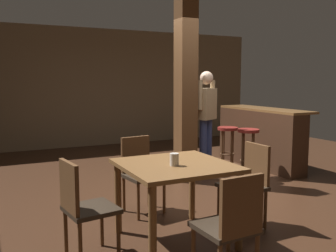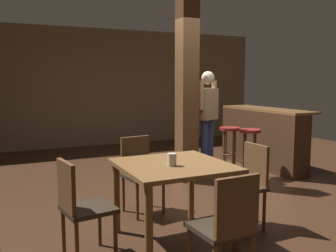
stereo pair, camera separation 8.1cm
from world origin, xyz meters
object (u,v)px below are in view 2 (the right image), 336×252
(bar_stool_near, at_px, (250,141))
(bar_stool_mid, at_px, (230,137))
(chair_west, at_px, (80,204))
(standing_person, at_px, (207,116))
(chair_south, at_px, (227,224))
(chair_north, at_px, (140,170))
(bar_counter, at_px, (262,137))
(napkin_cup, at_px, (172,160))
(dining_table, at_px, (173,176))
(chair_east, at_px, (247,181))

(bar_stool_near, bearing_deg, bar_stool_mid, 83.07)
(chair_west, height_order, standing_person, standing_person)
(bar_stool_near, bearing_deg, chair_south, -130.25)
(chair_north, bearing_deg, chair_west, -134.25)
(bar_counter, bearing_deg, standing_person, -170.93)
(chair_north, distance_m, chair_south, 1.87)
(napkin_cup, relative_size, bar_stool_near, 0.15)
(dining_table, bearing_deg, chair_west, -179.59)
(chair_east, distance_m, bar_stool_mid, 2.80)
(chair_south, xyz_separation_m, bar_stool_mid, (2.31, 3.32, 0.05))
(dining_table, bearing_deg, chair_south, -90.48)
(chair_east, xyz_separation_m, bar_stool_mid, (1.43, 2.41, 0.05))
(dining_table, distance_m, chair_east, 0.88)
(bar_stool_near, bearing_deg, napkin_cup, -141.98)
(chair_north, height_order, napkin_cup, chair_north)
(napkin_cup, xyz_separation_m, standing_person, (1.63, 2.05, 0.16))
(dining_table, distance_m, chair_west, 0.92)
(napkin_cup, height_order, standing_person, standing_person)
(dining_table, height_order, chair_west, chair_west)
(dining_table, height_order, bar_counter, bar_counter)
(chair_east, height_order, bar_counter, bar_counter)
(dining_table, distance_m, standing_person, 2.55)
(chair_north, relative_size, chair_south, 1.00)
(chair_north, xyz_separation_m, bar_stool_near, (2.21, 0.76, 0.08))
(bar_counter, xyz_separation_m, bar_stool_near, (-0.64, -0.48, 0.04))
(bar_stool_mid, bearing_deg, chair_east, -120.78)
(chair_south, relative_size, bar_stool_near, 1.13)
(chair_east, distance_m, chair_west, 1.78)
(bar_stool_near, bearing_deg, chair_east, -128.22)
(napkin_cup, relative_size, standing_person, 0.07)
(dining_table, xyz_separation_m, chair_south, (-0.01, -0.93, -0.15))
(chair_east, bearing_deg, bar_stool_mid, 59.22)
(dining_table, relative_size, bar_stool_near, 1.30)
(standing_person, bearing_deg, bar_stool_near, -23.45)
(dining_table, xyz_separation_m, bar_stool_near, (2.22, 1.70, -0.07))
(chair_north, xyz_separation_m, standing_person, (1.57, 1.04, 0.50))
(bar_stool_near, xyz_separation_m, bar_stool_mid, (0.08, 0.69, -0.03))
(chair_north, bearing_deg, bar_stool_near, 18.99)
(chair_west, relative_size, chair_south, 1.00)
(standing_person, bearing_deg, chair_south, -118.59)
(chair_east, bearing_deg, dining_table, 179.00)
(dining_table, distance_m, chair_north, 0.95)
(chair_west, distance_m, chair_north, 1.32)
(chair_east, distance_m, chair_north, 1.28)
(dining_table, relative_size, napkin_cup, 8.64)
(chair_south, height_order, bar_stool_mid, chair_south)
(napkin_cup, distance_m, bar_stool_mid, 3.42)
(chair_south, height_order, bar_stool_near, chair_south)
(chair_west, height_order, bar_stool_near, chair_west)
(dining_table, bearing_deg, napkin_cup, -124.53)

